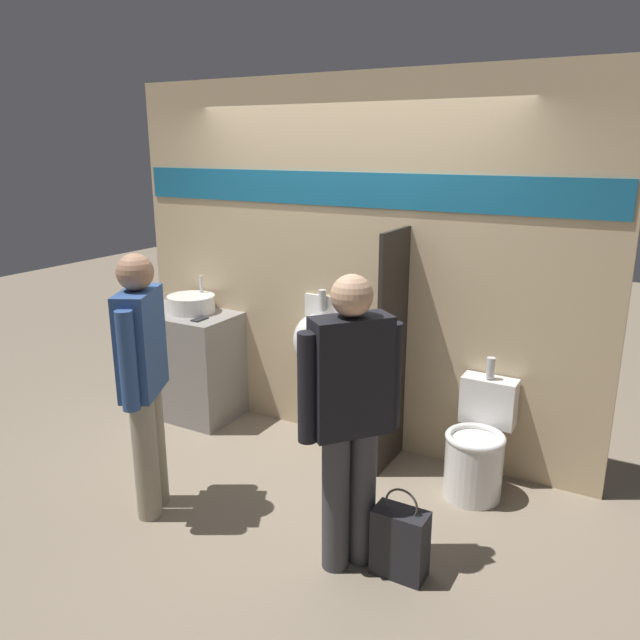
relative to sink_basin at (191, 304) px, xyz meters
The scene contains 11 objects.
ground_plane 1.68m from the sink_basin, 15.19° to the right, with size 16.00×16.00×0.00m, color gray.
display_wall 1.41m from the sink_basin, 10.21° to the left, with size 3.75×0.07×2.70m.
sink_counter 0.52m from the sink_basin, 133.17° to the right, with size 0.89×0.53×0.89m.
sink_basin is the anchor object (origin of this frame).
cell_phone 0.28m from the sink_basin, 36.02° to the right, with size 0.07×0.14×0.01m.
divider_near_counter 1.80m from the sink_basin, ahead, with size 0.03×0.46×1.69m.
urinal_near_counter 1.16m from the sink_basin, ahead, with size 0.36×0.29×1.17m.
toilet 2.54m from the sink_basin, ahead, with size 0.39×0.55×0.88m.
person_in_vest 1.50m from the sink_basin, 60.01° to the right, with size 0.35×0.52×1.63m.
person_with_lanyard 2.36m from the sink_basin, 29.35° to the right, with size 0.40×0.46×1.62m.
shopping_bag 2.69m from the sink_basin, 25.35° to the right, with size 0.29×0.16×0.51m.
Camera 1 is at (2.05, -3.43, 2.22)m, focal length 35.00 mm.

